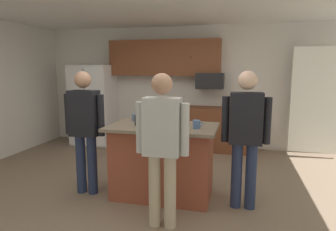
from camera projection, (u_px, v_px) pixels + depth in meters
name	position (u px, v px, depth m)	size (l,w,h in m)	color
floor	(145.00, 194.00, 4.00)	(7.04, 7.04, 0.00)	#7F6B56
back_wall	(184.00, 87.00, 6.47)	(6.40, 0.10, 2.60)	silver
french_door_window_panel	(316.00, 101.00, 5.51)	(0.90, 0.06, 2.00)	white
cabinet_run_upper	(164.00, 58.00, 6.28)	(2.40, 0.38, 0.75)	brown
cabinet_run_lower	(209.00, 129.00, 6.16)	(1.80, 0.63, 0.90)	brown
refrigerator	(93.00, 105.00, 6.61)	(0.88, 0.76, 1.77)	white
microwave_over_range	(210.00, 81.00, 6.02)	(0.56, 0.40, 0.32)	black
kitchen_island	(163.00, 161.00, 3.90)	(1.41, 0.83, 0.96)	brown
person_elder_center	(85.00, 125.00, 3.91)	(0.57, 0.22, 1.67)	#232D4C
person_guest_right	(246.00, 131.00, 3.48)	(0.57, 0.22, 1.67)	#232D4C
person_host_foreground	(162.00, 141.00, 3.05)	(0.57, 0.22, 1.65)	tan
mug_blue_stoneware	(197.00, 124.00, 3.62)	(0.13, 0.09, 0.11)	#4C6B99
mug_ceramic_white	(136.00, 117.00, 4.14)	(0.13, 0.09, 0.10)	#4C6B99
glass_pilsner	(173.00, 122.00, 3.62)	(0.07, 0.07, 0.16)	black
glass_dark_ale	(173.00, 118.00, 4.01)	(0.06, 0.06, 0.13)	black
glass_short_whisky	(137.00, 120.00, 3.82)	(0.06, 0.06, 0.13)	black
tumbler_amber	(147.00, 121.00, 3.71)	(0.07, 0.07, 0.16)	black
glass_stout_tall	(160.00, 120.00, 3.76)	(0.06, 0.06, 0.17)	black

